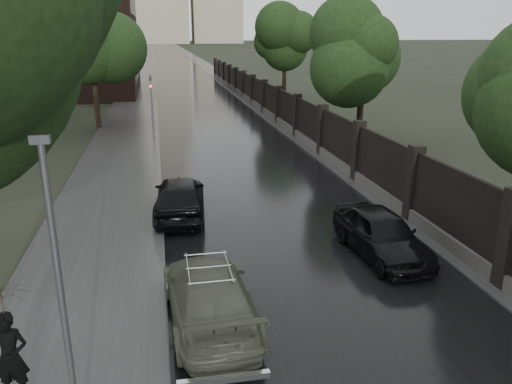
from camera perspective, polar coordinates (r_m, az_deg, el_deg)
name	(u,v)px	position (r m, az deg, el deg)	size (l,w,h in m)	color
road	(166,50)	(195.28, -10.22, 15.70)	(8.00, 420.00, 0.02)	black
sidewalk_left	(150,50)	(195.25, -12.05, 15.62)	(4.00, 420.00, 0.16)	#2D2D2D
verge_right	(181,50)	(195.46, -8.55, 15.79)	(3.00, 420.00, 0.08)	#2D2D2D
fence_right	(273,106)	(38.48, 1.90, 9.85)	(0.45, 75.72, 2.70)	#383533
tree_left_far	(91,50)	(35.39, -18.31, 15.18)	(4.25, 4.25, 7.39)	black
tree_right_b	(363,58)	(29.46, 12.18, 14.73)	(4.08, 4.08, 7.01)	black
tree_right_c	(285,48)	(46.57, 3.31, 16.08)	(4.08, 4.08, 7.01)	black
lamp_post	(62,304)	(7.73, -21.27, -11.88)	(0.25, 0.12, 5.11)	#59595E
traffic_light	(152,102)	(30.39, -11.84, 9.99)	(0.16, 0.32, 4.00)	#59595E
volga_sedan	(209,296)	(11.55, -5.36, -11.71)	(1.86, 4.58, 1.33)	#515443
hatchback_left	(180,196)	(18.03, -8.73, -0.49)	(1.76, 4.37, 1.49)	black
car_right_near	(381,234)	(15.16, 14.13, -4.62)	(1.65, 4.09, 1.39)	black
pedestrian_umbrella	(3,311)	(9.56, -26.98, -12.00)	(1.07, 1.09, 2.62)	black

